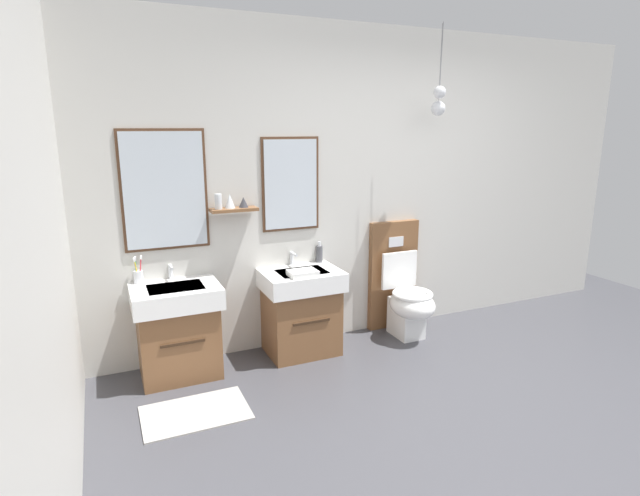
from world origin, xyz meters
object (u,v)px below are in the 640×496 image
at_px(vanity_sink_right, 301,309).
at_px(folded_hand_towel, 303,273).
at_px(soap_dispenser, 319,253).
at_px(vanity_sink_left, 178,328).
at_px(toilet, 402,293).
at_px(toothbrush_cup, 138,276).

bearing_deg(vanity_sink_right, folded_hand_towel, -105.23).
bearing_deg(soap_dispenser, folded_hand_towel, -131.13).
relative_size(vanity_sink_right, soap_dispenser, 3.93).
relative_size(vanity_sink_left, vanity_sink_right, 1.00).
bearing_deg(vanity_sink_right, toilet, 0.42).
bearing_deg(toothbrush_cup, vanity_sink_right, -7.85).
bearing_deg(folded_hand_towel, toothbrush_cup, 165.03).
distance_m(vanity_sink_left, toilet, 1.97).
xyz_separation_m(toothbrush_cup, folded_hand_towel, (1.18, -0.31, -0.04)).
xyz_separation_m(toilet, folded_hand_towel, (-1.02, -0.15, 0.35)).
distance_m(toothbrush_cup, folded_hand_towel, 1.22).
bearing_deg(vanity_sink_left, vanity_sink_right, 0.00).
bearing_deg(folded_hand_towel, soap_dispenser, 48.87).
xyz_separation_m(toothbrush_cup, soap_dispenser, (1.46, 0.01, 0.02)).
xyz_separation_m(vanity_sink_left, vanity_sink_right, (0.98, 0.00, 0.00)).
distance_m(vanity_sink_right, folded_hand_towel, 0.38).
xyz_separation_m(vanity_sink_left, soap_dispenser, (1.23, 0.18, 0.41)).
bearing_deg(toilet, folded_hand_towel, -171.42).
distance_m(soap_dispenser, folded_hand_towel, 0.43).
relative_size(toothbrush_cup, soap_dispenser, 1.17).
distance_m(toilet, folded_hand_towel, 1.09).
xyz_separation_m(toilet, toothbrush_cup, (-2.20, 0.16, 0.38)).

